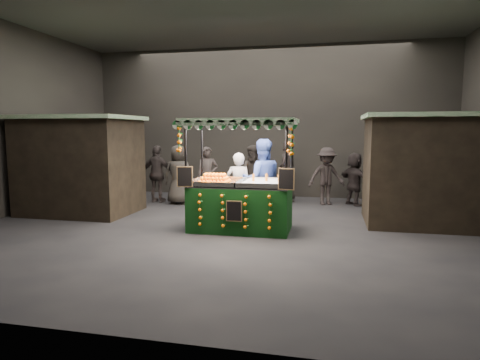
# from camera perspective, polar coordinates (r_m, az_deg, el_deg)

# --- Properties ---
(ground) EXTENTS (12.00, 12.00, 0.00)m
(ground) POSITION_cam_1_polar(r_m,az_deg,el_deg) (9.33, -1.21, -6.84)
(ground) COLOR black
(ground) RESTS_ON ground
(market_hall) EXTENTS (12.10, 10.10, 5.05)m
(market_hall) POSITION_cam_1_polar(r_m,az_deg,el_deg) (9.15, -1.27, 14.22)
(market_hall) COLOR black
(market_hall) RESTS_ON ground
(neighbour_stall_left) EXTENTS (3.00, 2.20, 2.60)m
(neighbour_stall_left) POSITION_cam_1_polar(r_m,az_deg,el_deg) (11.83, -21.23, 2.01)
(neighbour_stall_left) COLOR black
(neighbour_stall_left) RESTS_ON ground
(neighbour_stall_right) EXTENTS (3.00, 2.20, 2.60)m
(neighbour_stall_right) POSITION_cam_1_polar(r_m,az_deg,el_deg) (10.60, 24.67, 1.35)
(neighbour_stall_right) COLOR black
(neighbour_stall_right) RESTS_ON ground
(juice_stall) EXTENTS (2.55, 1.50, 2.47)m
(juice_stall) POSITION_cam_1_polar(r_m,az_deg,el_deg) (9.09, 0.08, -2.27)
(juice_stall) COLOR black
(juice_stall) RESTS_ON ground
(vendor_grey) EXTENTS (0.64, 0.44, 1.68)m
(vendor_grey) POSITION_cam_1_polar(r_m,az_deg,el_deg) (10.07, -0.22, -0.96)
(vendor_grey) COLOR gray
(vendor_grey) RESTS_ON ground
(vendor_blue) EXTENTS (1.17, 1.03, 2.02)m
(vendor_blue) POSITION_cam_1_polar(r_m,az_deg,el_deg) (9.96, 3.03, -0.09)
(vendor_blue) COLOR navy
(vendor_blue) RESTS_ON ground
(shopper_0) EXTENTS (0.75, 0.64, 1.74)m
(shopper_0) POSITION_cam_1_polar(r_m,az_deg,el_deg) (12.19, -4.51, 0.52)
(shopper_0) COLOR #2B2523
(shopper_0) RESTS_ON ground
(shopper_1) EXTENTS (0.97, 0.81, 1.79)m
(shopper_1) POSITION_cam_1_polar(r_m,az_deg,el_deg) (12.11, 1.98, 0.61)
(shopper_1) COLOR #2E2825
(shopper_1) RESTS_ON ground
(shopper_2) EXTENTS (1.06, 0.51, 1.76)m
(shopper_2) POSITION_cam_1_polar(r_m,az_deg,el_deg) (12.97, -11.35, 0.82)
(shopper_2) COLOR #2E2725
(shopper_2) RESTS_ON ground
(shopper_3) EXTENTS (1.26, 0.99, 1.72)m
(shopper_3) POSITION_cam_1_polar(r_m,az_deg,el_deg) (12.55, 11.90, 0.51)
(shopper_3) COLOR black
(shopper_3) RESTS_ON ground
(shopper_4) EXTENTS (0.96, 0.71, 1.79)m
(shopper_4) POSITION_cam_1_polar(r_m,az_deg,el_deg) (12.54, -8.55, 0.75)
(shopper_4) COLOR #292622
(shopper_4) RESTS_ON ground
(shopper_5) EXTENTS (1.25, 1.45, 1.57)m
(shopper_5) POSITION_cam_1_polar(r_m,az_deg,el_deg) (12.69, 15.60, 0.15)
(shopper_5) COLOR black
(shopper_5) RESTS_ON ground
(shopper_6) EXTENTS (0.59, 0.78, 1.92)m
(shopper_6) POSITION_cam_1_polar(r_m,az_deg,el_deg) (12.73, 6.46, 1.16)
(shopper_6) COLOR black
(shopper_6) RESTS_ON ground
(shopper_7) EXTENTS (0.66, 0.85, 1.53)m
(shopper_7) POSITION_cam_1_polar(r_m,az_deg,el_deg) (12.96, 6.59, 0.40)
(shopper_7) COLOR #282421
(shopper_7) RESTS_ON ground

